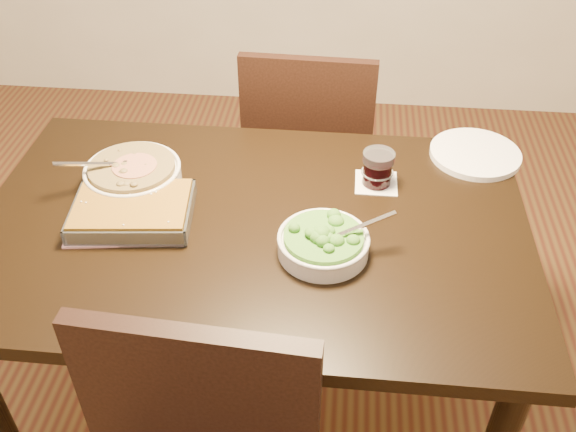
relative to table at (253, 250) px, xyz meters
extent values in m
plane|color=#4C2115|center=(0.00, 0.00, -0.65)|extent=(4.00, 4.00, 0.00)
cube|color=black|center=(0.00, 0.00, 0.08)|extent=(1.40, 0.90, 0.04)
cube|color=black|center=(0.00, 0.00, 0.01)|extent=(1.26, 0.76, 0.08)
cylinder|color=black|center=(-0.62, 0.37, -0.30)|extent=(0.07, 0.07, 0.71)
cylinder|color=black|center=(0.62, 0.37, -0.30)|extent=(0.07, 0.07, 0.71)
cube|color=#B03253|center=(-0.31, -0.02, 0.10)|extent=(0.32, 0.25, 0.01)
cube|color=white|center=(0.32, 0.20, 0.10)|extent=(0.11, 0.11, 0.00)
cylinder|color=silver|center=(-0.34, 0.13, 0.12)|extent=(0.26, 0.26, 0.05)
torus|color=silver|center=(-0.34, 0.13, 0.15)|extent=(0.26, 0.26, 0.01)
cylinder|color=#342C0E|center=(-0.34, 0.13, 0.15)|extent=(0.23, 0.23, 0.02)
cube|color=silver|center=(-0.41, 0.09, 0.17)|extent=(0.15, 0.09, 0.05)
cylinder|color=maroon|center=(-0.33, 0.12, 0.16)|extent=(0.12, 0.12, 0.00)
cylinder|color=silver|center=(0.19, -0.09, 0.12)|extent=(0.22, 0.22, 0.04)
torus|color=silver|center=(0.19, -0.09, 0.14)|extent=(0.22, 0.22, 0.01)
cylinder|color=#1E5213|center=(0.19, -0.09, 0.14)|extent=(0.19, 0.19, 0.02)
cube|color=silver|center=(0.25, -0.07, 0.16)|extent=(0.14, 0.06, 0.05)
cube|color=silver|center=(-0.30, -0.02, 0.10)|extent=(0.32, 0.25, 0.01)
cube|color=#59330C|center=(-0.30, -0.02, 0.12)|extent=(0.30, 0.23, 0.05)
cube|color=silver|center=(-0.31, 0.09, 0.12)|extent=(0.30, 0.04, 0.04)
cube|color=silver|center=(-0.29, -0.12, 0.12)|extent=(0.30, 0.04, 0.04)
cube|color=silver|center=(-0.15, 0.00, 0.12)|extent=(0.03, 0.22, 0.04)
cube|color=silver|center=(-0.45, -0.03, 0.12)|extent=(0.03, 0.22, 0.04)
cylinder|color=black|center=(0.32, 0.20, 0.13)|extent=(0.08, 0.08, 0.07)
cylinder|color=silver|center=(0.32, 0.20, 0.18)|extent=(0.09, 0.09, 0.03)
cylinder|color=white|center=(0.60, 0.36, 0.10)|extent=(0.26, 0.26, 0.02)
cube|color=black|center=(-0.02, -0.55, 0.07)|extent=(0.46, 0.07, 0.49)
cube|color=black|center=(0.10, 0.78, -0.21)|extent=(0.45, 0.45, 0.04)
cylinder|color=black|center=(0.30, 0.96, -0.44)|extent=(0.04, 0.04, 0.42)
cylinder|color=black|center=(0.28, 0.59, -0.44)|extent=(0.04, 0.04, 0.42)
cylinder|color=black|center=(-0.08, 0.98, -0.44)|extent=(0.04, 0.04, 0.42)
cylinder|color=black|center=(-0.09, 0.60, -0.44)|extent=(0.04, 0.04, 0.42)
cube|color=black|center=(0.10, 0.58, 0.04)|extent=(0.44, 0.05, 0.47)
camera|label=1|loc=(0.22, -1.23, 1.13)|focal=40.00mm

